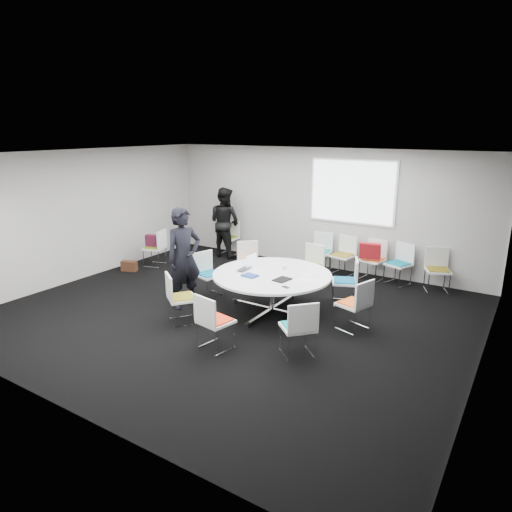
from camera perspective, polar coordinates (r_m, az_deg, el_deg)
The scene contains 31 objects.
room_shell at distance 7.85m, azimuth -2.21°, elevation 2.25°, with size 8.08×7.08×2.88m.
conference_table at distance 8.18m, azimuth 2.00°, elevation -3.55°, with size 2.11×2.11×0.73m.
projection_screen at distance 10.49m, azimuth 11.90°, elevation 7.85°, with size 1.90×0.03×1.35m, color white.
chair_ring_a at distance 7.73m, azimuth 12.08°, elevation -7.08°, with size 0.57×0.57×0.88m.
chair_ring_b at distance 8.79m, azimuth 11.01°, elevation -4.20°, with size 0.60×0.60×0.88m.
chair_ring_c at distance 9.63m, azimuth 6.70°, elevation -2.22°, with size 0.50×0.49×0.88m.
chair_ring_d at distance 9.80m, azimuth -0.85°, elevation -1.79°, with size 0.64×0.64×0.88m.
chair_ring_e at distance 9.07m, azimuth -5.87°, elevation -3.35°, with size 0.55×0.56×0.88m.
chair_ring_f at distance 7.92m, azimuth -9.29°, elevation -6.36°, with size 0.64×0.63×0.88m.
chair_ring_g at distance 6.96m, azimuth -5.11°, elevation -9.42°, with size 0.54×0.53×0.88m.
chair_ring_h at distance 6.77m, azimuth 5.26°, elevation -10.19°, with size 0.64×0.64×0.88m.
chair_back_a at distance 10.75m, azimuth 8.04°, elevation -0.36°, with size 0.51×0.50×0.88m.
chair_back_b at distance 10.52m, azimuth 10.76°, elevation -0.85°, with size 0.54×0.53×0.88m.
chair_back_c at distance 10.33m, azimuth 14.32°, elevation -1.38°, with size 0.53×0.52×0.88m.
chair_back_d at distance 10.16m, azimuth 17.34°, elevation -1.90°, with size 0.59×0.58×0.88m.
chair_back_e at distance 9.99m, azimuth 21.67°, elevation -2.60°, with size 0.60×0.59×0.88m.
chair_spare_left at distance 11.27m, azimuth -12.46°, elevation 0.17°, with size 0.56×0.57×0.88m.
chair_person_back at distance 12.02m, azimuth -3.43°, elevation 1.49°, with size 0.49×0.47×0.88m.
person_main at distance 8.42m, azimuth -8.99°, elevation -0.28°, with size 0.68×0.45×1.87m, color black.
person_back at distance 11.75m, azimuth -3.95°, elevation 4.24°, with size 0.87×0.68×1.79m, color black.
laptop at distance 8.29m, azimuth -1.20°, elevation -1.70°, with size 0.34×0.22×0.03m, color #333338.
laptop_lid at distance 8.44m, azimuth -0.59°, elevation -0.56°, with size 0.30×0.02×0.22m, color silver.
notebook_black at distance 7.77m, azimuth 3.29°, elevation -2.96°, with size 0.22×0.30×0.02m, color black.
tablet_folio at distance 7.96m, azimuth -0.77°, elevation -2.46°, with size 0.26×0.20×0.03m, color navy.
papers_right at distance 8.08m, azimuth 6.80°, elevation -2.38°, with size 0.30×0.21×0.00m, color white.
papers_front at distance 7.79m, azimuth 6.32°, elevation -3.05°, with size 0.30×0.21×0.00m, color white.
cup at distance 8.32m, azimuth 3.56°, elevation -1.45°, with size 0.08×0.08×0.09m, color white.
phone at distance 7.43m, azimuth 3.74°, elevation -3.90°, with size 0.14×0.07×0.01m, color black.
maroon_bag at distance 11.20m, azimuth -12.63°, elevation 1.88°, with size 0.40×0.14×0.28m, color #491327.
brown_bag at distance 11.05m, azimuth -15.56°, elevation -1.20°, with size 0.36×0.16×0.24m, color #412315.
red_jacket at distance 10.01m, azimuth 14.06°, elevation 0.62°, with size 0.44×0.10×0.35m, color maroon.
Camera 1 is at (4.42, -6.28, 3.23)m, focal length 32.00 mm.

